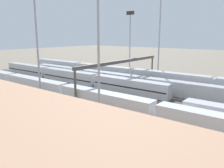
% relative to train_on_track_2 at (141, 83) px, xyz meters
% --- Properties ---
extents(ground_plane, '(400.00, 400.00, 0.00)m').
position_rel_train_on_track_2_xyz_m(ground_plane, '(-1.45, 5.00, -2.09)').
color(ground_plane, '#756B5B').
extents(track_bed_0, '(140.00, 2.80, 0.12)m').
position_rel_train_on_track_2_xyz_m(track_bed_0, '(-1.45, -10.00, -2.03)').
color(track_bed_0, '#4C443D').
rests_on(track_bed_0, ground_plane).
extents(track_bed_1, '(140.00, 2.80, 0.12)m').
position_rel_train_on_track_2_xyz_m(track_bed_1, '(-1.45, -5.00, -2.03)').
color(track_bed_1, '#3D3833').
rests_on(track_bed_1, ground_plane).
extents(track_bed_2, '(140.00, 2.80, 0.12)m').
position_rel_train_on_track_2_xyz_m(track_bed_2, '(-1.45, 0.00, -2.03)').
color(track_bed_2, '#4C443D').
rests_on(track_bed_2, ground_plane).
extents(track_bed_3, '(140.00, 2.80, 0.12)m').
position_rel_train_on_track_2_xyz_m(track_bed_3, '(-1.45, 5.00, -2.03)').
color(track_bed_3, '#3D3833').
rests_on(track_bed_3, ground_plane).
extents(track_bed_4, '(140.00, 2.80, 0.12)m').
position_rel_train_on_track_2_xyz_m(track_bed_4, '(-1.45, 10.00, -2.03)').
color(track_bed_4, '#4C443D').
rests_on(track_bed_4, ground_plane).
extents(track_bed_5, '(140.00, 2.80, 0.12)m').
position_rel_train_on_track_2_xyz_m(track_bed_5, '(-1.45, 15.00, -2.03)').
color(track_bed_5, '#4C443D').
rests_on(track_bed_5, ground_plane).
extents(track_bed_6, '(140.00, 2.80, 0.12)m').
position_rel_train_on_track_2_xyz_m(track_bed_6, '(-1.45, 20.00, -2.03)').
color(track_bed_6, '#3D3833').
rests_on(track_bed_6, ground_plane).
extents(train_on_track_2, '(90.60, 3.00, 4.40)m').
position_rel_train_on_track_2_xyz_m(train_on_track_2, '(0.00, 0.00, 0.00)').
color(train_on_track_2, '#285193').
rests_on(train_on_track_2, ground_plane).
extents(train_on_track_6, '(119.80, 3.00, 3.80)m').
position_rel_train_on_track_2_xyz_m(train_on_track_6, '(-2.92, 20.00, -0.07)').
color(train_on_track_6, silver).
rests_on(train_on_track_6, ground_plane).
extents(train_on_track_1, '(119.80, 3.00, 5.00)m').
position_rel_train_on_track_2_xyz_m(train_on_track_1, '(-6.00, -5.00, 0.53)').
color(train_on_track_1, '#B7BABF').
rests_on(train_on_track_1, ground_plane).
extents(train_on_track_0, '(114.80, 3.06, 4.40)m').
position_rel_train_on_track_2_xyz_m(train_on_track_0, '(-7.01, -10.00, -0.02)').
color(train_on_track_0, maroon).
rests_on(train_on_track_0, ground_plane).
extents(train_on_track_3, '(71.40, 3.06, 3.80)m').
position_rel_train_on_track_2_xyz_m(train_on_track_3, '(24.74, 5.00, -0.09)').
color(train_on_track_3, '#B7BABF').
rests_on(train_on_track_3, ground_plane).
extents(light_mast_0, '(2.80, 0.70, 28.50)m').
position_rel_train_on_track_2_xyz_m(light_mast_0, '(1.41, -12.84, 15.95)').
color(light_mast_0, '#9EA0A5').
rests_on(light_mast_0, ground_plane).
extents(light_mast_1, '(2.80, 0.70, 27.18)m').
position_rel_train_on_track_2_xyz_m(light_mast_1, '(15.62, 22.39, 15.23)').
color(light_mast_1, '#9EA0A5').
rests_on(light_mast_1, ground_plane).
extents(light_mast_2, '(2.80, 0.70, 23.34)m').
position_rel_train_on_track_2_xyz_m(light_mast_2, '(13.23, -13.76, 13.11)').
color(light_mast_2, '#9EA0A5').
rests_on(light_mast_2, ground_plane).
extents(light_mast_3, '(2.80, 0.70, 25.29)m').
position_rel_train_on_track_2_xyz_m(light_mast_3, '(-4.50, 23.16, 14.19)').
color(light_mast_3, '#9EA0A5').
rests_on(light_mast_3, ground_plane).
extents(signal_gantry, '(0.70, 35.00, 8.80)m').
position_rel_train_on_track_2_xyz_m(signal_gantry, '(3.21, 5.00, 5.56)').
color(signal_gantry, '#4C4742').
rests_on(signal_gantry, ground_plane).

